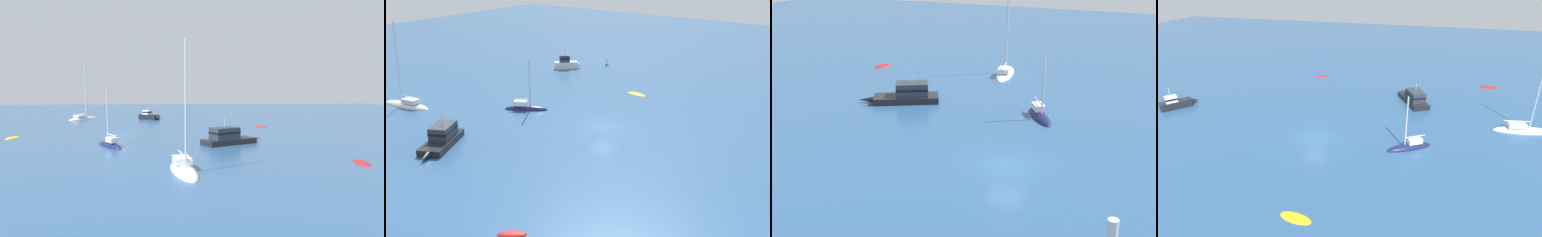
% 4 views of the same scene
% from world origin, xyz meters
% --- Properties ---
extents(ground_plane, '(160.00, 160.00, 0.00)m').
position_xyz_m(ground_plane, '(0.00, 0.00, 0.00)').
color(ground_plane, '#2D5684').
extents(rib, '(2.02, 2.22, 0.44)m').
position_xyz_m(rib, '(-21.43, -6.85, 0.00)').
color(rib, '#B21E1E').
rests_on(rib, ground).
extents(sailboat, '(2.82, 6.99, 10.65)m').
position_xyz_m(sailboat, '(-7.88, 23.15, 0.14)').
color(sailboat, white).
rests_on(sailboat, ground).
extents(motor_cruiser, '(4.68, 3.99, 2.95)m').
position_xyz_m(motor_cruiser, '(-3.29, -21.34, 0.68)').
color(motor_cruiser, black).
rests_on(motor_cruiser, ground).
extents(yacht, '(5.60, 7.47, 11.63)m').
position_xyz_m(yacht, '(9.64, -22.65, 0.18)').
color(yacht, white).
rests_on(yacht, ground).
extents(tender, '(1.61, 2.93, 0.31)m').
position_xyz_m(tender, '(12.83, 3.28, 0.00)').
color(tender, yellow).
rests_on(tender, ground).
extents(tender_1, '(1.71, 2.91, 0.36)m').
position_xyz_m(tender_1, '(-23.23, 21.07, 0.00)').
color(tender_1, '#B21E1E').
rests_on(tender_1, ground).
extents(ketch, '(3.80, 5.02, 6.48)m').
position_xyz_m(ketch, '(-0.43, 10.68, 0.13)').
color(ketch, '#191E4C').
rests_on(ketch, ground).
extents(motor_cruiser_2, '(7.59, 4.95, 3.04)m').
position_xyz_m(motor_cruiser_2, '(-13.48, 9.92, 0.78)').
color(motor_cruiser_2, black).
rests_on(motor_cruiser_2, ground).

